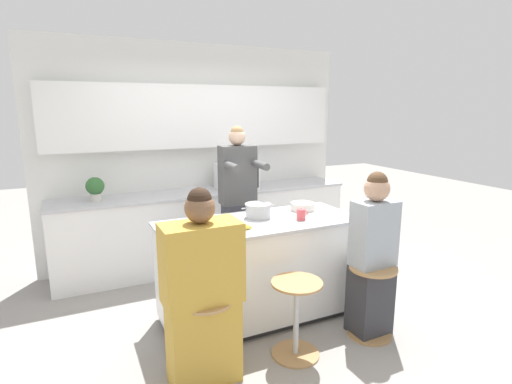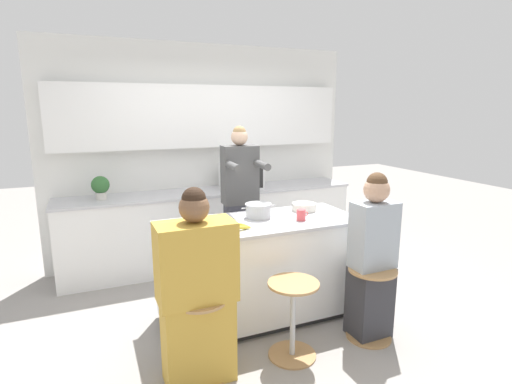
{
  "view_description": "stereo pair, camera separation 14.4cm",
  "coord_description": "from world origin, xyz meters",
  "px_view_note": "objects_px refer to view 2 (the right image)",
  "views": [
    {
      "loc": [
        -1.5,
        -3.1,
        1.93
      ],
      "look_at": [
        0.0,
        0.08,
        1.19
      ],
      "focal_mm": 28.0,
      "sensor_mm": 36.0,
      "label": 1
    },
    {
      "loc": [
        -1.37,
        -3.16,
        1.93
      ],
      "look_at": [
        0.0,
        0.08,
        1.19
      ],
      "focal_mm": 28.0,
      "sensor_mm": 36.0,
      "label": 2
    }
  ],
  "objects_px": {
    "bar_stool_leftmost": "(201,332)",
    "fruit_bowl": "(180,227)",
    "bar_stool_center": "(293,314)",
    "person_wrapped_blanket": "(197,294)",
    "kitchen_island": "(259,269)",
    "person_seated_near": "(372,262)",
    "potted_plant": "(100,186)",
    "coffee_cup_near": "(301,215)",
    "microwave": "(241,176)",
    "person_cooking": "(240,209)",
    "coffee_cup_far": "(219,230)",
    "banana_bunch": "(242,227)",
    "bar_stool_rightmost": "(371,299)",
    "cooking_pot": "(258,211)"
  },
  "relations": [
    {
      "from": "bar_stool_center",
      "to": "bar_stool_leftmost",
      "type": "bearing_deg",
      "value": 177.51
    },
    {
      "from": "kitchen_island",
      "to": "bar_stool_leftmost",
      "type": "xyz_separation_m",
      "value": [
        -0.73,
        -0.63,
        -0.12
      ]
    },
    {
      "from": "fruit_bowl",
      "to": "coffee_cup_far",
      "type": "xyz_separation_m",
      "value": [
        0.25,
        -0.25,
        0.02
      ]
    },
    {
      "from": "coffee_cup_far",
      "to": "microwave",
      "type": "relative_size",
      "value": 0.25
    },
    {
      "from": "kitchen_island",
      "to": "bar_stool_rightmost",
      "type": "distance_m",
      "value": 1.01
    },
    {
      "from": "person_wrapped_blanket",
      "to": "microwave",
      "type": "bearing_deg",
      "value": 61.09
    },
    {
      "from": "coffee_cup_far",
      "to": "potted_plant",
      "type": "distance_m",
      "value": 1.9
    },
    {
      "from": "coffee_cup_far",
      "to": "bar_stool_center",
      "type": "bearing_deg",
      "value": -41.98
    },
    {
      "from": "person_wrapped_blanket",
      "to": "bar_stool_center",
      "type": "bearing_deg",
      "value": -1.88
    },
    {
      "from": "bar_stool_rightmost",
      "to": "person_wrapped_blanket",
      "type": "relative_size",
      "value": 0.44
    },
    {
      "from": "person_cooking",
      "to": "coffee_cup_far",
      "type": "height_order",
      "value": "person_cooking"
    },
    {
      "from": "bar_stool_center",
      "to": "person_wrapped_blanket",
      "type": "distance_m",
      "value": 0.81
    },
    {
      "from": "bar_stool_leftmost",
      "to": "person_wrapped_blanket",
      "type": "height_order",
      "value": "person_wrapped_blanket"
    },
    {
      "from": "bar_stool_rightmost",
      "to": "cooking_pot",
      "type": "bearing_deg",
      "value": 131.08
    },
    {
      "from": "kitchen_island",
      "to": "person_cooking",
      "type": "distance_m",
      "value": 0.8
    },
    {
      "from": "person_seated_near",
      "to": "potted_plant",
      "type": "height_order",
      "value": "person_seated_near"
    },
    {
      "from": "bar_stool_leftmost",
      "to": "person_seated_near",
      "type": "height_order",
      "value": "person_seated_near"
    },
    {
      "from": "kitchen_island",
      "to": "bar_stool_leftmost",
      "type": "bearing_deg",
      "value": -139.1
    },
    {
      "from": "cooking_pot",
      "to": "banana_bunch",
      "type": "height_order",
      "value": "cooking_pot"
    },
    {
      "from": "person_cooking",
      "to": "fruit_bowl",
      "type": "distance_m",
      "value": 1.05
    },
    {
      "from": "bar_stool_leftmost",
      "to": "fruit_bowl",
      "type": "bearing_deg",
      "value": 88.75
    },
    {
      "from": "coffee_cup_near",
      "to": "microwave",
      "type": "distance_m",
      "value": 1.57
    },
    {
      "from": "bar_stool_leftmost",
      "to": "potted_plant",
      "type": "relative_size",
      "value": 2.38
    },
    {
      "from": "coffee_cup_far",
      "to": "banana_bunch",
      "type": "bearing_deg",
      "value": 17.37
    },
    {
      "from": "banana_bunch",
      "to": "coffee_cup_near",
      "type": "bearing_deg",
      "value": 4.94
    },
    {
      "from": "coffee_cup_near",
      "to": "potted_plant",
      "type": "relative_size",
      "value": 0.44
    },
    {
      "from": "bar_stool_leftmost",
      "to": "potted_plant",
      "type": "height_order",
      "value": "potted_plant"
    },
    {
      "from": "fruit_bowl",
      "to": "banana_bunch",
      "type": "relative_size",
      "value": 1.11
    },
    {
      "from": "coffee_cup_near",
      "to": "microwave",
      "type": "xyz_separation_m",
      "value": [
        0.02,
        1.57,
        0.11
      ]
    },
    {
      "from": "bar_stool_leftmost",
      "to": "fruit_bowl",
      "type": "relative_size",
      "value": 3.41
    },
    {
      "from": "cooking_pot",
      "to": "banana_bunch",
      "type": "relative_size",
      "value": 2.01
    },
    {
      "from": "person_seated_near",
      "to": "coffee_cup_near",
      "type": "height_order",
      "value": "person_seated_near"
    },
    {
      "from": "bar_stool_center",
      "to": "kitchen_island",
      "type": "bearing_deg",
      "value": 90.0
    },
    {
      "from": "cooking_pot",
      "to": "bar_stool_rightmost",
      "type": "bearing_deg",
      "value": -48.92
    },
    {
      "from": "person_wrapped_blanket",
      "to": "coffee_cup_near",
      "type": "xyz_separation_m",
      "value": [
        1.1,
        0.52,
        0.32
      ]
    },
    {
      "from": "kitchen_island",
      "to": "bar_stool_leftmost",
      "type": "relative_size",
      "value": 2.92
    },
    {
      "from": "kitchen_island",
      "to": "bar_stool_rightmost",
      "type": "height_order",
      "value": "kitchen_island"
    },
    {
      "from": "person_wrapped_blanket",
      "to": "potted_plant",
      "type": "bearing_deg",
      "value": 103.3
    },
    {
      "from": "bar_stool_center",
      "to": "potted_plant",
      "type": "bearing_deg",
      "value": 120.82
    },
    {
      "from": "banana_bunch",
      "to": "bar_stool_leftmost",
      "type": "bearing_deg",
      "value": -137.31
    },
    {
      "from": "cooking_pot",
      "to": "fruit_bowl",
      "type": "height_order",
      "value": "cooking_pot"
    },
    {
      "from": "person_seated_near",
      "to": "fruit_bowl",
      "type": "bearing_deg",
      "value": 154.92
    },
    {
      "from": "bar_stool_rightmost",
      "to": "person_cooking",
      "type": "height_order",
      "value": "person_cooking"
    },
    {
      "from": "bar_stool_leftmost",
      "to": "cooking_pot",
      "type": "bearing_deg",
      "value": 43.98
    },
    {
      "from": "kitchen_island",
      "to": "coffee_cup_near",
      "type": "distance_m",
      "value": 0.64
    },
    {
      "from": "bar_stool_leftmost",
      "to": "banana_bunch",
      "type": "height_order",
      "value": "banana_bunch"
    },
    {
      "from": "bar_stool_leftmost",
      "to": "microwave",
      "type": "distance_m",
      "value": 2.46
    },
    {
      "from": "person_seated_near",
      "to": "coffee_cup_near",
      "type": "bearing_deg",
      "value": 126.23
    },
    {
      "from": "bar_stool_rightmost",
      "to": "person_wrapped_blanket",
      "type": "bearing_deg",
      "value": 178.33
    },
    {
      "from": "coffee_cup_near",
      "to": "coffee_cup_far",
      "type": "distance_m",
      "value": 0.82
    }
  ]
}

